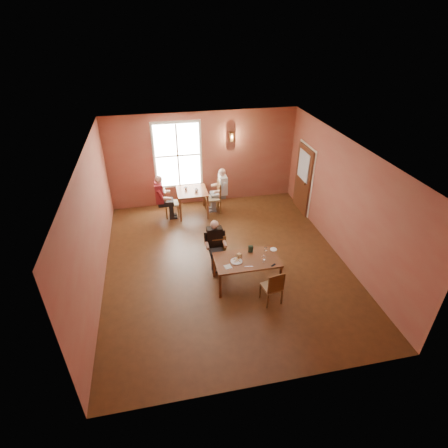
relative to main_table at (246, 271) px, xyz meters
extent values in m
cube|color=brown|center=(-0.32, 0.85, -0.35)|extent=(6.00, 7.00, 0.01)
cube|color=brown|center=(-0.32, 4.35, 1.15)|extent=(6.00, 0.04, 3.00)
cube|color=brown|center=(-0.32, -2.65, 1.15)|extent=(6.00, 0.04, 3.00)
cube|color=brown|center=(-3.32, 0.85, 1.15)|extent=(0.04, 7.00, 3.00)
cube|color=brown|center=(2.68, 0.85, 1.15)|extent=(0.04, 7.00, 3.00)
cube|color=white|center=(-0.32, 0.85, 2.65)|extent=(6.00, 7.00, 0.04)
cube|color=white|center=(-1.12, 4.30, 1.35)|extent=(1.36, 0.10, 1.96)
cube|color=maroon|center=(2.62, 3.15, 0.70)|extent=(0.12, 1.04, 2.10)
cylinder|color=brown|center=(0.58, 4.25, 1.85)|extent=(0.16, 0.16, 0.28)
cylinder|color=white|center=(-0.26, -0.03, 0.36)|extent=(0.33, 0.33, 0.03)
cube|color=tan|center=(-0.17, 0.08, 0.40)|extent=(0.12, 0.11, 0.10)
cube|color=#21392A|center=(0.15, 0.25, 0.44)|extent=(0.11, 0.07, 0.18)
cube|color=silver|center=(-0.03, -0.26, 0.35)|extent=(0.19, 0.05, 0.00)
cube|color=white|center=(-0.48, -0.18, 0.35)|extent=(0.18, 0.18, 0.01)
cylinder|color=white|center=(0.72, 0.24, 0.35)|extent=(0.19, 0.19, 0.01)
cube|color=black|center=(0.52, -0.33, 0.35)|extent=(0.12, 0.10, 0.01)
imported|color=white|center=(-0.68, 3.46, 0.51)|extent=(0.13, 0.13, 0.10)
imported|color=white|center=(-0.98, 3.66, 0.51)|extent=(0.11, 0.11, 0.09)
camera|label=1|loc=(-1.80, -6.14, 5.20)|focal=28.00mm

